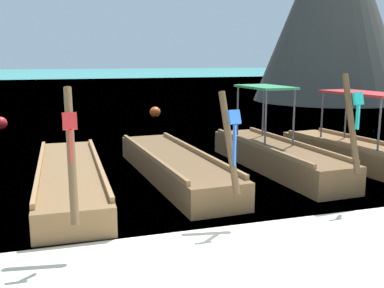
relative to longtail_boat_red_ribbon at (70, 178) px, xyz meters
The scene contains 9 objects.
ground 5.30m from the longtail_boat_red_ribbon, 62.19° to the right, with size 120.00×120.00×0.00m, color beige.
sea_water 57.02m from the longtail_boat_red_ribbon, 87.52° to the left, with size 120.00×120.00×0.00m, color #2DB29E.
longtail_boat_red_ribbon is the anchor object (origin of this frame).
longtail_boat_blue_ribbon 2.44m from the longtail_boat_red_ribbon, ahead, with size 1.58×6.34×2.29m.
longtail_boat_turquoise_ribbon 5.17m from the longtail_boat_red_ribbon, ahead, with size 1.39×5.79×2.56m.
longtail_boat_yellow_ribbon 7.60m from the longtail_boat_red_ribbon, ahead, with size 1.94×7.25×2.36m.
karst_rock 25.40m from the longtail_boat_red_ribbon, 42.55° to the left, with size 10.86×10.18×13.39m.
mooring_buoy_near 9.77m from the longtail_boat_red_ribbon, 103.56° to the left, with size 0.54×0.54×0.54m.
mooring_buoy_far 12.22m from the longtail_boat_red_ribbon, 68.26° to the left, with size 0.53×0.53×0.53m.
Camera 1 is at (-2.79, -5.14, 2.85)m, focal length 41.79 mm.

